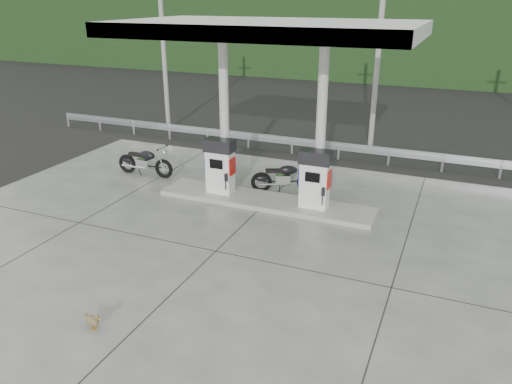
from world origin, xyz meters
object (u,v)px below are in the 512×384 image
at_px(motorcycle_left, 145,162).
at_px(duck, 92,321).
at_px(gas_pump_left, 220,166).
at_px(gas_pump_right, 315,179).
at_px(motorcycle_right, 284,178).

distance_m(motorcycle_left, duck, 9.19).
bearing_deg(gas_pump_left, motorcycle_left, 167.33).
relative_size(gas_pump_left, gas_pump_right, 1.00).
height_order(gas_pump_left, motorcycle_left, gas_pump_left).
distance_m(gas_pump_left, duck, 7.42).
distance_m(motorcycle_left, motorcycle_right, 5.32).
height_order(gas_pump_right, motorcycle_left, gas_pump_right).
height_order(gas_pump_left, motorcycle_right, gas_pump_left).
xyz_separation_m(gas_pump_left, motorcycle_left, (-3.50, 0.79, -0.54)).
distance_m(gas_pump_left, motorcycle_left, 3.62).
relative_size(motorcycle_left, duck, 4.57).
distance_m(gas_pump_right, motorcycle_left, 6.76).
xyz_separation_m(gas_pump_left, duck, (0.79, -7.33, -0.88)).
distance_m(motorcycle_right, duck, 8.60).
xyz_separation_m(gas_pump_right, motorcycle_right, (-1.40, 1.21, -0.55)).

